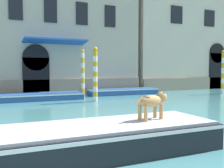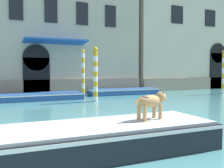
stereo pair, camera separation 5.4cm
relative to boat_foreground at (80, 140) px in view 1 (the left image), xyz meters
name	(u,v)px [view 1 (the left image)]	position (x,y,z in m)	size (l,w,h in m)	color
palazzo_left	(42,6)	(2.31, 16.13, 6.68)	(14.54, 7.40, 14.14)	#B2A893
boat_foreground	(80,140)	(0.00, 0.00, 0.00)	(6.93, 2.21, 0.70)	black
dog_on_deck	(153,101)	(1.97, -0.06, 0.80)	(1.07, 0.45, 0.72)	tan
boat_moored_near_palazzo	(36,96)	(0.88, 11.30, -0.14)	(5.95, 2.04, 0.43)	#234C8C
boat_moored_far	(123,91)	(7.57, 12.02, -0.13)	(5.54, 1.69, 0.45)	#234C8C
mooring_pole_0	(83,74)	(3.86, 10.77, 1.27)	(0.23, 0.23, 3.25)	white
mooring_pole_1	(95,74)	(4.03, 9.00, 1.30)	(0.29, 0.29, 3.30)	white
mooring_pole_2	(223,72)	(14.85, 9.09, 1.36)	(0.22, 0.22, 3.44)	white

